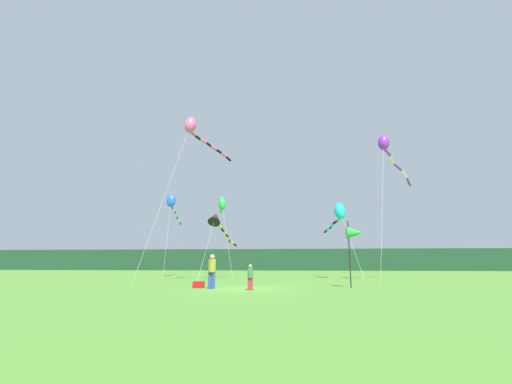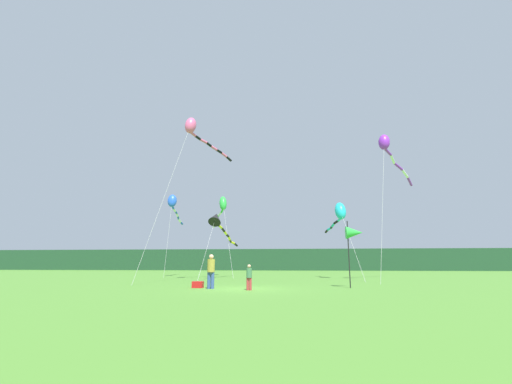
{
  "view_description": "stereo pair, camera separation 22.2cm",
  "coord_description": "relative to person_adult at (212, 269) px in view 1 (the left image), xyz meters",
  "views": [
    {
      "loc": [
        2.53,
        -18.9,
        1.34
      ],
      "look_at": [
        0.0,
        6.0,
        6.33
      ],
      "focal_mm": 24.88,
      "sensor_mm": 36.0,
      "label": 1
    },
    {
      "loc": [
        2.75,
        -18.88,
        1.34
      ],
      "look_at": [
        0.0,
        6.0,
        6.33
      ],
      "focal_mm": 24.88,
      "sensor_mm": 36.0,
      "label": 2
    }
  ],
  "objects": [
    {
      "name": "person_child",
      "position": [
        2.12,
        -0.74,
        -0.29
      ],
      "size": [
        0.27,
        0.27,
        1.25
      ],
      "color": "#B23338",
      "rests_on": "ground"
    },
    {
      "name": "person_adult",
      "position": [
        0.0,
        0.0,
        0.0
      ],
      "size": [
        0.39,
        0.39,
        1.77
      ],
      "color": "#334C8C",
      "rests_on": "ground"
    },
    {
      "name": "kite_purple",
      "position": [
        11.83,
        8.88,
        9.11
      ],
      "size": [
        5.47,
        9.37,
        11.12
      ],
      "color": "#B2B2B2",
      "rests_on": "ground"
    },
    {
      "name": "kite_rainbow",
      "position": [
        -3.25,
        6.92,
        10.59
      ],
      "size": [
        4.48,
        8.69,
        12.52
      ],
      "color": "#B2B2B2",
      "rests_on": "ground"
    },
    {
      "name": "banner_flag_pole",
      "position": [
        7.67,
        1.4,
        1.94
      ],
      "size": [
        0.9,
        0.7,
        3.61
      ],
      "color": "black",
      "rests_on": "ground"
    },
    {
      "name": "kite_black",
      "position": [
        -2.07,
        10.84,
        3.77
      ],
      "size": [
        1.37,
        11.14,
        5.74
      ],
      "color": "#B2B2B2",
      "rests_on": "ground"
    },
    {
      "name": "kite_green",
      "position": [
        -3.1,
        17.26,
        6.12
      ],
      "size": [
        4.05,
        9.05,
        8.24
      ],
      "color": "#B2B2B2",
      "rests_on": "ground"
    },
    {
      "name": "kite_blue",
      "position": [
        -7.44,
        14.69,
        5.97
      ],
      "size": [
        1.27,
        7.63,
        7.9
      ],
      "color": "#B2B2B2",
      "rests_on": "ground"
    },
    {
      "name": "kite_cyan",
      "position": [
        8.27,
        12.13,
        4.56
      ],
      "size": [
        2.06,
        8.28,
        6.59
      ],
      "color": "#B2B2B2",
      "rests_on": "ground"
    },
    {
      "name": "ground_plane",
      "position": [
        1.7,
        0.2,
        -0.99
      ],
      "size": [
        120.0,
        120.0,
        0.0
      ],
      "primitive_type": "plane",
      "color": "#4C842D"
    },
    {
      "name": "cooler_box",
      "position": [
        -0.85,
        0.59,
        -0.81
      ],
      "size": [
        0.57,
        0.41,
        0.35
      ],
      "primitive_type": "cube",
      "color": "red",
      "rests_on": "ground"
    },
    {
      "name": "distant_treeline",
      "position": [
        1.7,
        45.2,
        0.84
      ],
      "size": [
        108.0,
        3.67,
        3.66
      ],
      "primitive_type": "cube",
      "color": "#1E4228",
      "rests_on": "ground"
    }
  ]
}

